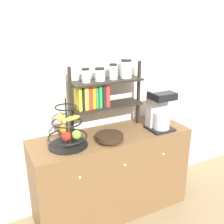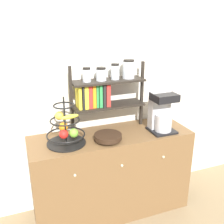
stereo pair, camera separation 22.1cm
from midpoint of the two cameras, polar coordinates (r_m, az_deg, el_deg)
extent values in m
cube|color=silver|center=(2.38, 0.10, 8.97)|extent=(7.00, 0.05, 2.60)
cube|color=brown|center=(2.48, 2.48, -13.29)|extent=(1.42, 0.47, 0.79)
sphere|color=#B2AD8C|center=(2.06, -4.96, -13.67)|extent=(0.02, 0.02, 0.02)
sphere|color=#B2AD8C|center=(2.18, 5.13, -11.63)|extent=(0.02, 0.02, 0.02)
sphere|color=#B2AD8C|center=(2.36, 13.82, -9.57)|extent=(0.02, 0.02, 0.02)
cube|color=black|center=(2.41, 13.33, -3.96)|extent=(0.22, 0.22, 0.02)
cube|color=#B7B7BC|center=(2.39, 12.88, 0.44)|extent=(0.18, 0.09, 0.34)
cylinder|color=#B7B7BC|center=(2.37, 13.75, -2.28)|extent=(0.15, 0.15, 0.15)
cube|color=black|center=(2.30, 14.09, 3.10)|extent=(0.20, 0.17, 0.06)
cylinder|color=black|center=(2.15, -7.00, -6.78)|extent=(0.31, 0.31, 0.01)
cylinder|color=black|center=(2.06, -7.22, -1.87)|extent=(0.01, 0.01, 0.39)
torus|color=black|center=(2.11, -7.08, -4.97)|extent=(0.31, 0.31, 0.01)
torus|color=black|center=(2.06, -7.22, -1.87)|extent=(0.24, 0.24, 0.01)
torus|color=black|center=(2.02, -7.37, 1.38)|extent=(0.17, 0.17, 0.01)
sphere|color=red|center=(2.03, -7.44, -4.89)|extent=(0.07, 0.07, 0.07)
sphere|color=#6BAD33|center=(2.05, -5.29, -4.65)|extent=(0.07, 0.07, 0.07)
sphere|color=orange|center=(2.16, -7.67, -3.28)|extent=(0.08, 0.08, 0.08)
ellipsoid|color=yellow|center=(2.07, -6.17, -1.11)|extent=(0.15, 0.06, 0.04)
sphere|color=gold|center=(2.07, -8.46, -0.86)|extent=(0.07, 0.07, 0.07)
cylinder|color=black|center=(2.17, 2.04, -6.14)|extent=(0.13, 0.13, 0.02)
cylinder|color=black|center=(2.16, 2.05, -5.44)|extent=(0.23, 0.23, 0.04)
cube|color=black|center=(2.20, -5.99, 2.22)|extent=(0.02, 0.02, 0.60)
cube|color=black|center=(2.44, 9.08, 3.87)|extent=(0.02, 0.02, 0.60)
cube|color=black|center=(2.32, 1.92, 1.42)|extent=(0.63, 0.20, 0.02)
cube|color=black|center=(2.26, 1.98, 6.75)|extent=(0.63, 0.20, 0.02)
cube|color=yellow|center=(2.20, -4.46, 3.24)|extent=(0.02, 0.13, 0.19)
cube|color=black|center=(2.21, -3.84, 3.27)|extent=(0.02, 0.15, 0.19)
cube|color=yellow|center=(2.22, -3.13, 3.38)|extent=(0.03, 0.14, 0.19)
cube|color=red|center=(2.23, -2.27, 3.48)|extent=(0.03, 0.13, 0.19)
cube|color=orange|center=(2.24, -1.44, 3.57)|extent=(0.03, 0.12, 0.19)
cube|color=#2D8C47|center=(2.25, -0.78, 3.64)|extent=(0.02, 0.12, 0.19)
cube|color=#2D8C47|center=(2.26, -0.11, 3.71)|extent=(0.03, 0.14, 0.19)
cube|color=black|center=(2.27, 0.59, 3.78)|extent=(0.02, 0.16, 0.19)
cube|color=red|center=(2.28, 1.37, 3.87)|extent=(0.03, 0.14, 0.19)
cylinder|color=silver|center=(2.18, -2.64, 7.89)|extent=(0.07, 0.07, 0.10)
cylinder|color=black|center=(2.17, -2.67, 9.43)|extent=(0.06, 0.06, 0.02)
cylinder|color=silver|center=(2.23, 0.48, 8.05)|extent=(0.09, 0.09, 0.10)
cylinder|color=black|center=(2.22, 0.49, 9.48)|extent=(0.08, 0.08, 0.02)
cylinder|color=silver|center=(2.27, 3.49, 8.56)|extent=(0.07, 0.07, 0.12)
cylinder|color=black|center=(2.26, 3.53, 10.25)|extent=(0.07, 0.07, 0.02)
cylinder|color=silver|center=(2.32, 6.39, 9.07)|extent=(0.11, 0.11, 0.15)
cylinder|color=black|center=(2.31, 6.46, 11.06)|extent=(0.09, 0.09, 0.02)
camera|label=1|loc=(0.11, -87.14, 1.03)|focal=42.00mm
camera|label=2|loc=(0.11, 92.86, -1.03)|focal=42.00mm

